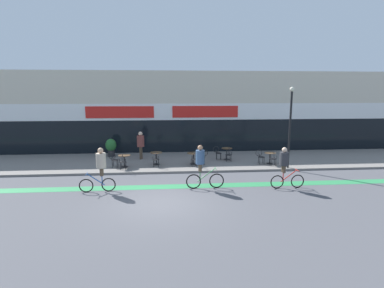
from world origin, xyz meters
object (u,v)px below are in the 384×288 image
at_px(cafe_chair_1_near, 156,159).
at_px(cafe_chair_2_near, 194,158).
at_px(cafe_chair_2_side, 203,156).
at_px(cafe_chair_4_side, 260,156).
at_px(bistro_table_1, 156,156).
at_px(planter_pot, 111,146).
at_px(bistro_table_4, 270,156).
at_px(cafe_chair_4_near, 273,158).
at_px(pedestrian_near_end, 141,143).
at_px(lamp_post, 290,121).
at_px(cafe_chair_0_side, 114,159).
at_px(cyclist_0, 202,164).
at_px(cafe_chair_0_near, 123,161).
at_px(cyclist_2, 100,166).
at_px(cafe_chair_3_near, 229,154).
at_px(cafe_chair_3_side, 217,152).
at_px(bistro_table_3, 227,151).
at_px(bistro_table_2, 193,156).
at_px(cyclist_1, 285,165).
at_px(bistro_table_0, 124,158).

bearing_deg(cafe_chair_1_near, cafe_chair_2_near, -91.37).
distance_m(cafe_chair_2_side, cafe_chair_4_side, 3.56).
xyz_separation_m(bistro_table_1, planter_pot, (-3.21, 2.60, 0.16)).
bearing_deg(bistro_table_4, cafe_chair_4_near, -90.61).
bearing_deg(pedestrian_near_end, lamp_post, -9.91).
relative_size(cafe_chair_0_side, cyclist_0, 0.43).
relative_size(cafe_chair_0_near, cafe_chair_4_near, 1.00).
height_order(cafe_chair_0_near, cyclist_2, cyclist_2).
relative_size(cafe_chair_3_near, lamp_post, 0.19).
bearing_deg(cafe_chair_4_near, cafe_chair_3_near, 65.51).
xyz_separation_m(bistro_table_1, cafe_chair_3_side, (3.99, 1.01, -0.03)).
relative_size(bistro_table_3, cafe_chair_4_side, 0.86).
bearing_deg(bistro_table_3, cafe_chair_0_side, -168.12).
xyz_separation_m(cafe_chair_1_near, cyclist_0, (2.30, -3.89, 0.55)).
distance_m(cafe_chair_3_side, cafe_chair_4_near, 3.68).
xyz_separation_m(bistro_table_1, cyclist_0, (2.30, -4.52, 0.52)).
height_order(cafe_chair_0_side, cafe_chair_3_side, same).
relative_size(cafe_chair_4_near, cyclist_2, 0.43).
xyz_separation_m(cafe_chair_2_side, cafe_chair_3_side, (1.09, 1.10, 0.00)).
bearing_deg(cafe_chair_4_near, cafe_chair_4_side, 49.68).
bearing_deg(cafe_chair_4_near, bistro_table_2, 84.27).
distance_m(cafe_chair_0_near, cafe_chair_4_near, 8.96).
height_order(bistro_table_4, cafe_chair_2_near, cafe_chair_2_near).
bearing_deg(bistro_table_4, cafe_chair_3_side, 155.70).
bearing_deg(bistro_table_3, cyclist_2, -141.25).
distance_m(cafe_chair_2_side, pedestrian_near_end, 4.38).
height_order(cafe_chair_0_side, cyclist_1, cyclist_1).
bearing_deg(cyclist_2, cafe_chair_4_near, -162.71).
relative_size(bistro_table_0, cafe_chair_1_near, 0.81).
xyz_separation_m(cafe_chair_4_near, cyclist_2, (-9.45, -3.60, 0.59)).
xyz_separation_m(bistro_table_3, cafe_chair_0_side, (-7.12, -1.50, -0.03)).
xyz_separation_m(cafe_chair_0_side, cafe_chair_2_near, (4.80, -0.23, 0.00)).
bearing_deg(cafe_chair_4_near, cyclist_1, 172.70).
bearing_deg(cafe_chair_4_side, cafe_chair_0_side, -177.98).
xyz_separation_m(cafe_chair_2_side, cyclist_2, (-5.28, -4.52, 0.59)).
height_order(lamp_post, pedestrian_near_end, lamp_post).
xyz_separation_m(cafe_chair_0_near, cafe_chair_3_near, (6.50, 1.50, 0.00)).
distance_m(cafe_chair_1_near, lamp_post, 8.17).
xyz_separation_m(bistro_table_3, cyclist_2, (-6.99, -5.61, 0.55)).
height_order(cafe_chair_1_near, cafe_chair_2_side, same).
xyz_separation_m(cafe_chair_4_side, pedestrian_near_end, (-7.53, 2.00, 0.58)).
height_order(bistro_table_2, cafe_chair_4_side, cafe_chair_4_side).
relative_size(bistro_table_2, cafe_chair_0_side, 0.85).
bearing_deg(cyclist_2, cafe_chair_4_side, -157.99).
bearing_deg(cafe_chair_4_side, bistro_table_1, 177.96).
height_order(bistro_table_3, pedestrian_near_end, pedestrian_near_end).
xyz_separation_m(planter_pot, cyclist_2, (0.84, -7.20, 0.40)).
height_order(cafe_chair_0_side, cyclist_0, cyclist_0).
height_order(bistro_table_0, bistro_table_3, bistro_table_3).
bearing_deg(cafe_chair_2_near, cafe_chair_0_side, 79.85).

